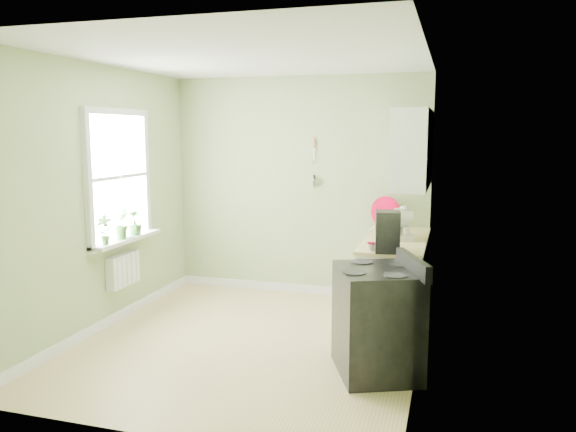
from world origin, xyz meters
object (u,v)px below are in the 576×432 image
(stove, at_px, (377,320))
(stand_mixer, at_px, (403,225))
(kettle, at_px, (381,228))
(coffee_maker, at_px, (387,233))

(stove, xyz_separation_m, stand_mixer, (0.08, 1.33, 0.60))
(stove, distance_m, kettle, 1.52)
(stove, bearing_deg, stand_mixer, 86.57)
(kettle, height_order, coffee_maker, coffee_maker)
(stove, xyz_separation_m, coffee_maker, (-0.01, 0.66, 0.63))
(kettle, distance_m, coffee_maker, 0.78)
(stand_mixer, height_order, kettle, stand_mixer)
(stand_mixer, distance_m, coffee_maker, 0.68)
(stand_mixer, bearing_deg, stove, -93.43)
(coffee_maker, bearing_deg, stand_mixer, 82.62)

